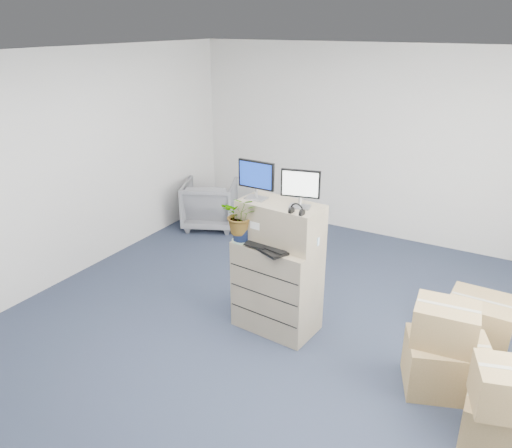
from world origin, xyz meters
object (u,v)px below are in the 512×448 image
(monitor_left, at_px, (256,178))
(office_chair, at_px, (210,202))
(water_bottle, at_px, (291,233))
(filing_cabinet_lower, at_px, (277,286))
(keyboard, at_px, (267,247))
(monitor_right, at_px, (300,187))
(potted_plant, at_px, (241,220))

(monitor_left, height_order, office_chair, monitor_left)
(water_bottle, relative_size, office_chair, 0.32)
(filing_cabinet_lower, height_order, keyboard, keyboard)
(filing_cabinet_lower, relative_size, water_bottle, 3.72)
(filing_cabinet_lower, distance_m, keyboard, 0.53)
(keyboard, distance_m, water_bottle, 0.28)
(monitor_right, xyz_separation_m, keyboard, (-0.25, -0.19, -0.62))
(monitor_right, bearing_deg, potted_plant, -177.75)
(monitor_left, bearing_deg, potted_plant, -114.39)
(filing_cabinet_lower, xyz_separation_m, office_chair, (-2.24, 2.01, -0.08))
(water_bottle, distance_m, office_chair, 3.16)
(keyboard, bearing_deg, office_chair, 159.96)
(filing_cabinet_lower, distance_m, office_chair, 3.01)
(keyboard, bearing_deg, filing_cabinet_lower, 100.77)
(keyboard, distance_m, potted_plant, 0.38)
(water_bottle, bearing_deg, monitor_left, 179.55)
(monitor_left, height_order, potted_plant, monitor_left)
(water_bottle, xyz_separation_m, office_chair, (-2.37, 1.98, -0.70))
(filing_cabinet_lower, xyz_separation_m, monitor_left, (-0.27, 0.04, 1.13))
(filing_cabinet_lower, relative_size, office_chair, 1.19)
(monitor_left, distance_m, potted_plant, 0.45)
(keyboard, height_order, water_bottle, water_bottle)
(keyboard, distance_m, office_chair, 3.15)
(filing_cabinet_lower, relative_size, monitor_left, 2.45)
(water_bottle, height_order, office_chair, water_bottle)
(potted_plant, bearing_deg, office_chair, 131.47)
(monitor_right, relative_size, keyboard, 0.75)
(potted_plant, xyz_separation_m, office_chair, (-1.89, 2.14, -0.80))
(keyboard, relative_size, office_chair, 0.61)
(monitor_left, bearing_deg, monitor_right, 0.51)
(monitor_right, bearing_deg, filing_cabinet_lower, 174.78)
(monitor_left, bearing_deg, office_chair, 136.32)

